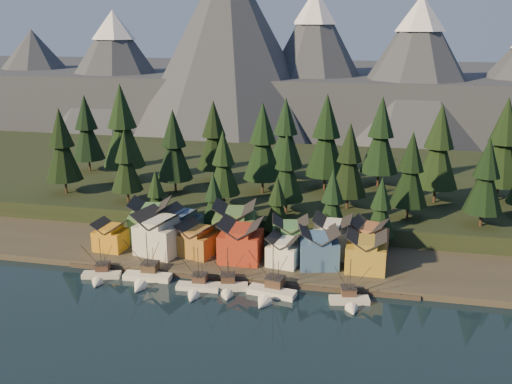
% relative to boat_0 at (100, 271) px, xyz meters
% --- Properties ---
extents(ground, '(500.00, 500.00, 0.00)m').
position_rel_boat_0_xyz_m(ground, '(30.07, -10.28, -1.95)').
color(ground, black).
rests_on(ground, ground).
extents(shore_strip, '(400.00, 50.00, 1.50)m').
position_rel_boat_0_xyz_m(shore_strip, '(30.07, 29.72, -1.20)').
color(shore_strip, '#373328').
rests_on(shore_strip, ground).
extents(hillside, '(420.00, 100.00, 6.00)m').
position_rel_boat_0_xyz_m(hillside, '(30.07, 79.72, 1.05)').
color(hillside, black).
rests_on(hillside, ground).
extents(dock, '(80.00, 4.00, 1.00)m').
position_rel_boat_0_xyz_m(dock, '(30.07, 6.22, -1.45)').
color(dock, '#41382E').
rests_on(dock, ground).
extents(mountain_ridge, '(560.00, 190.00, 90.00)m').
position_rel_boat_0_xyz_m(mountain_ridge, '(25.87, 203.31, 24.10)').
color(mountain_ridge, '#3F4651').
rests_on(mountain_ridge, ground).
extents(boat_0, '(9.15, 9.62, 10.26)m').
position_rel_boat_0_xyz_m(boat_0, '(0.00, 0.00, 0.00)').
color(boat_0, beige).
rests_on(boat_0, ground).
extents(boat_1, '(11.07, 11.99, 12.25)m').
position_rel_boat_0_xyz_m(boat_1, '(10.52, 0.86, 0.32)').
color(boat_1, white).
rests_on(boat_1, ground).
extents(boat_2, '(9.77, 10.56, 10.51)m').
position_rel_boat_0_xyz_m(boat_2, '(23.24, -1.35, -0.02)').
color(boat_2, white).
rests_on(boat_2, ground).
extents(boat_3, '(9.24, 9.71, 10.54)m').
position_rel_boat_0_xyz_m(boat_3, '(29.67, 0.25, 0.07)').
color(boat_3, beige).
rests_on(boat_3, ground).
extents(boat_4, '(10.99, 11.65, 12.51)m').
position_rel_boat_0_xyz_m(boat_4, '(39.09, -0.68, 0.44)').
color(boat_4, white).
rests_on(boat_4, ground).
extents(boat_5, '(8.78, 9.31, 10.57)m').
position_rel_boat_0_xyz_m(boat_5, '(55.78, -0.37, 0.13)').
color(boat_5, silver).
rests_on(boat_5, ground).
extents(house_front_0, '(7.73, 7.36, 7.25)m').
position_rel_boat_0_xyz_m(house_front_0, '(-3.72, 13.51, 3.35)').
color(house_front_0, '#C6851C').
rests_on(house_front_0, shore_strip).
extents(house_front_1, '(12.28, 11.99, 10.51)m').
position_rel_boat_0_xyz_m(house_front_1, '(9.12, 13.96, 5.07)').
color(house_front_1, beige).
rests_on(house_front_1, shore_strip).
extents(house_front_2, '(9.94, 9.98, 7.94)m').
position_rel_boat_0_xyz_m(house_front_2, '(18.30, 14.92, 3.72)').
color(house_front_2, '#9D6A28').
rests_on(house_front_2, shore_strip).
extents(house_front_3, '(9.82, 9.38, 9.80)m').
position_rel_boat_0_xyz_m(house_front_3, '(29.27, 13.86, 4.70)').
color(house_front_3, '#A52E19').
rests_on(house_front_3, shore_strip).
extents(house_front_4, '(8.02, 8.48, 7.11)m').
position_rel_boat_0_xyz_m(house_front_4, '(39.66, 13.63, 3.28)').
color(house_front_4, white).
rests_on(house_front_4, shore_strip).
extents(house_front_5, '(10.36, 9.79, 9.15)m').
position_rel_boat_0_xyz_m(house_front_5, '(47.55, 14.15, 4.35)').
color(house_front_5, '#3B5F8C').
rests_on(house_front_5, shore_strip).
extents(house_front_6, '(8.91, 8.43, 8.87)m').
position_rel_boat_0_xyz_m(house_front_6, '(58.24, 14.42, 4.21)').
color(house_front_6, '#A3832A').
rests_on(house_front_6, shore_strip).
extents(house_back_0, '(11.51, 11.19, 10.75)m').
position_rel_boat_0_xyz_m(house_back_0, '(3.72, 21.19, 5.19)').
color(house_back_0, '#4F8648').
rests_on(house_back_0, shore_strip).
extents(house_back_1, '(9.54, 9.62, 9.19)m').
position_rel_boat_0_xyz_m(house_back_1, '(12.01, 22.16, 4.37)').
color(house_back_1, '#324C76').
rests_on(house_back_1, shore_strip).
extents(house_back_2, '(11.51, 10.79, 10.94)m').
position_rel_boat_0_xyz_m(house_back_2, '(25.46, 23.07, 5.29)').
color(house_back_2, '#496F3C').
rests_on(house_back_2, shore_strip).
extents(house_back_3, '(9.85, 9.08, 8.79)m').
position_rel_boat_0_xyz_m(house_back_3, '(39.93, 21.02, 4.17)').
color(house_back_3, '#447D49').
rests_on(house_back_3, shore_strip).
extents(house_back_4, '(9.21, 8.86, 9.73)m').
position_rel_boat_0_xyz_m(house_back_4, '(50.01, 21.56, 4.65)').
color(house_back_4, white).
rests_on(house_back_4, shore_strip).
extents(house_back_5, '(9.74, 9.81, 8.96)m').
position_rel_boat_0_xyz_m(house_back_5, '(58.62, 23.08, 4.25)').
color(house_back_5, '#995C36').
rests_on(house_back_5, shore_strip).
extents(tree_hill_0, '(11.09, 11.09, 25.83)m').
position_rel_boat_0_xyz_m(tree_hill_0, '(-31.93, 41.72, 18.16)').
color(tree_hill_0, '#332319').
rests_on(tree_hill_0, hillside).
extents(tree_hill_1, '(13.57, 13.57, 31.60)m').
position_rel_boat_0_xyz_m(tree_hill_1, '(-19.93, 57.72, 21.33)').
color(tree_hill_1, '#332319').
rests_on(tree_hill_1, hillside).
extents(tree_hill_2, '(9.07, 9.07, 21.12)m').
position_rel_boat_0_xyz_m(tree_hill_2, '(-9.93, 37.72, 15.59)').
color(tree_hill_2, '#332319').
rests_on(tree_hill_2, hillside).
extents(tree_hill_3, '(10.87, 10.87, 25.33)m').
position_rel_boat_0_xyz_m(tree_hill_3, '(0.07, 49.72, 17.89)').
color(tree_hill_3, '#332319').
rests_on(tree_hill_3, hillside).
extents(tree_hill_4, '(11.26, 11.26, 26.24)m').
position_rel_boat_0_xyz_m(tree_hill_4, '(8.07, 64.72, 18.39)').
color(tree_hill_4, '#332319').
rests_on(tree_hill_4, hillside).
extents(tree_hill_5, '(9.27, 9.27, 21.59)m').
position_rel_boat_0_xyz_m(tree_hill_5, '(18.07, 39.72, 15.84)').
color(tree_hill_5, '#332319').
rests_on(tree_hill_5, hillside).
extents(tree_hill_6, '(11.79, 11.79, 27.47)m').
position_rel_boat_0_xyz_m(tree_hill_6, '(26.07, 54.72, 19.06)').
color(tree_hill_6, '#332319').
rests_on(tree_hill_6, hillside).
extents(tree_hill_7, '(9.47, 9.47, 22.07)m').
position_rel_boat_0_xyz_m(tree_hill_7, '(36.07, 37.72, 16.11)').
color(tree_hill_7, '#332319').
rests_on(tree_hill_7, hillside).
extents(tree_hill_8, '(12.72, 12.72, 29.64)m').
position_rel_boat_0_xyz_m(tree_hill_8, '(44.07, 61.72, 20.25)').
color(tree_hill_8, '#332319').
rests_on(tree_hill_8, hillside).
extents(tree_hill_9, '(10.33, 10.33, 24.06)m').
position_rel_boat_0_xyz_m(tree_hill_9, '(52.07, 44.72, 17.20)').
color(tree_hill_9, '#332319').
rests_on(tree_hill_9, hillside).
extents(tree_hill_10, '(12.16, 12.16, 28.33)m').
position_rel_boat_0_xyz_m(tree_hill_10, '(60.07, 69.72, 19.54)').
color(tree_hill_10, '#332319').
rests_on(tree_hill_10, hillside).
extents(tree_hill_11, '(9.97, 9.97, 23.22)m').
position_rel_boat_0_xyz_m(tree_hill_11, '(68.07, 39.72, 16.74)').
color(tree_hill_11, '#332319').
rests_on(tree_hill_11, hillside).
extents(tree_hill_12, '(12.27, 12.27, 28.57)m').
position_rel_boat_0_xyz_m(tree_hill_12, '(76.07, 55.72, 19.67)').
color(tree_hill_12, '#332319').
rests_on(tree_hill_12, hillside).
extents(tree_hill_13, '(9.84, 9.84, 22.92)m').
position_rel_boat_0_xyz_m(tree_hill_13, '(86.07, 37.72, 16.57)').
color(tree_hill_13, '#332319').
rests_on(tree_hill_13, hillside).
extents(tree_hill_14, '(12.84, 12.84, 29.92)m').
position_rel_boat_0_xyz_m(tree_hill_14, '(94.07, 61.72, 20.41)').
color(tree_hill_14, '#332319').
rests_on(tree_hill_14, hillside).
extents(tree_hill_15, '(11.54, 11.54, 26.89)m').
position_rel_boat_0_xyz_m(tree_hill_15, '(30.07, 71.72, 18.75)').
color(tree_hill_15, '#332319').
rests_on(tree_hill_15, hillside).
extents(tree_hill_16, '(11.36, 11.36, 26.45)m').
position_rel_boat_0_xyz_m(tree_hill_16, '(-37.93, 67.72, 18.51)').
color(tree_hill_16, '#332319').
rests_on(tree_hill_16, hillside).
extents(tree_shore_0, '(7.12, 7.12, 16.59)m').
position_rel_boat_0_xyz_m(tree_shore_0, '(2.07, 29.72, 8.60)').
color(tree_shore_0, '#332319').
rests_on(tree_shore_0, shore_strip).
extents(tree_shore_1, '(7.11, 7.11, 16.57)m').
position_rel_boat_0_xyz_m(tree_shore_1, '(18.07, 29.72, 8.60)').
color(tree_shore_1, '#332319').
rests_on(tree_shore_1, shore_strip).
extents(tree_shore_2, '(7.20, 7.20, 16.76)m').
position_rel_boat_0_xyz_m(tree_shore_2, '(35.07, 29.72, 8.70)').
color(tree_shore_2, '#332319').
rests_on(tree_shore_2, shore_strip).
extents(tree_shore_3, '(8.34, 8.34, 19.43)m').
position_rel_boat_0_xyz_m(tree_shore_3, '(49.07, 29.72, 10.16)').
color(tree_shore_3, '#332319').
rests_on(tree_shore_3, shore_strip).
extents(tree_shore_4, '(7.72, 7.72, 17.99)m').
position_rel_boat_0_xyz_m(tree_shore_4, '(61.07, 29.72, 9.37)').
color(tree_shore_4, '#332319').
rests_on(tree_shore_4, shore_strip).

